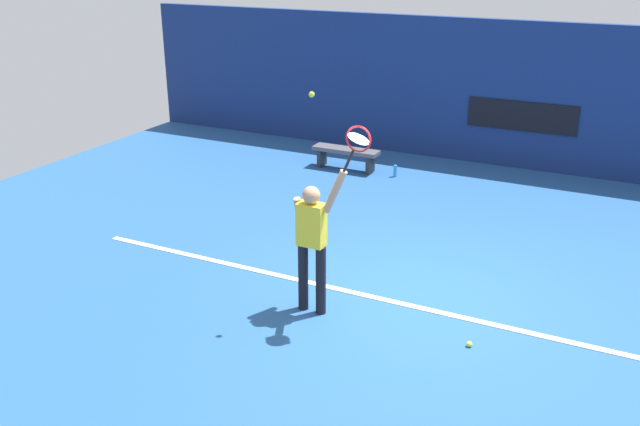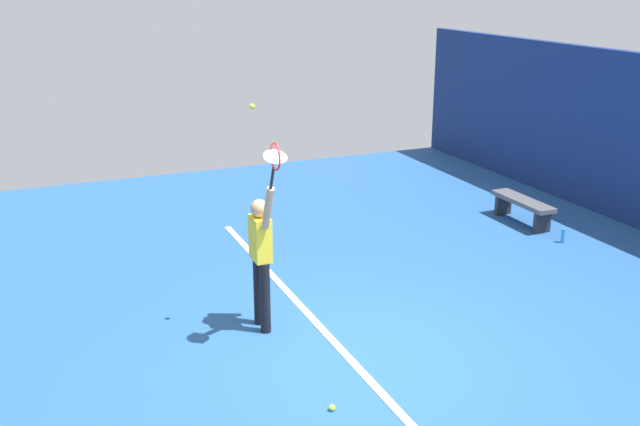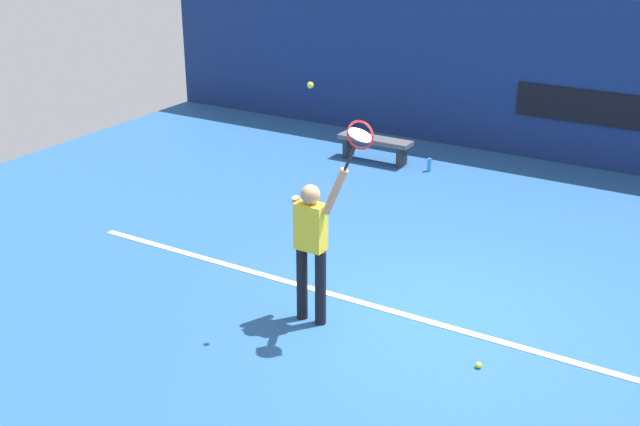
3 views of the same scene
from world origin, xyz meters
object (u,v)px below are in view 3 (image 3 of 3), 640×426
object	(u,v)px
tennis_player	(311,242)
water_bottle	(429,165)
tennis_ball	(310,85)
spare_ball	(479,365)
tennis_racket	(359,138)
court_bench	(375,144)

from	to	relation	value
tennis_player	water_bottle	world-z (taller)	tennis_player
tennis_ball	water_bottle	world-z (taller)	tennis_ball
spare_ball	tennis_player	bearing A→B (deg)	-178.61
tennis_player	spare_ball	world-z (taller)	tennis_player
tennis_player	tennis_ball	distance (m)	1.81
tennis_racket	court_bench	size ratio (longest dim) A/B	0.44
tennis_player	court_bench	world-z (taller)	tennis_player
tennis_ball	spare_ball	world-z (taller)	tennis_ball
tennis_player	spare_ball	distance (m)	2.26
water_bottle	spare_ball	xyz separation A→B (m)	(3.00, -5.53, -0.09)
tennis_ball	water_bottle	xyz separation A→B (m)	(-1.01, 5.65, -2.70)
tennis_player	water_bottle	distance (m)	5.73
tennis_racket	court_bench	xyz separation A→B (m)	(-2.64, 5.58, -1.98)
tennis_racket	tennis_ball	bearing A→B (deg)	-172.54
tennis_player	tennis_racket	world-z (taller)	tennis_racket
water_bottle	spare_ball	distance (m)	6.29
tennis_player	water_bottle	xyz separation A→B (m)	(-0.97, 5.58, -0.89)
tennis_ball	court_bench	world-z (taller)	tennis_ball
tennis_racket	tennis_player	bearing A→B (deg)	179.58
court_bench	water_bottle	world-z (taller)	court_bench
water_bottle	tennis_racket	bearing A→B (deg)	-74.50
tennis_ball	court_bench	xyz separation A→B (m)	(-2.10, 5.65, -2.48)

